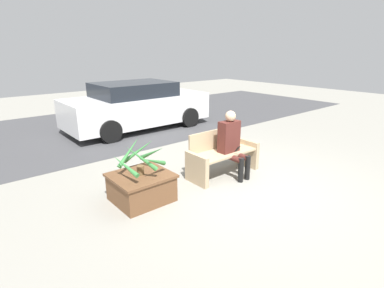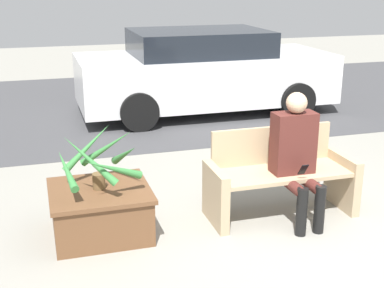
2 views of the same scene
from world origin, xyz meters
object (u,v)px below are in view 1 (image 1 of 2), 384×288
(parked_car, at_px, (137,106))
(potted_plant, at_px, (140,158))
(person_seated, at_px, (232,141))
(planter_box, at_px, (141,186))
(bench, at_px, (222,154))

(parked_car, bearing_deg, potted_plant, -119.26)
(person_seated, relative_size, planter_box, 1.39)
(potted_plant, distance_m, parked_car, 4.83)
(person_seated, xyz_separation_m, planter_box, (-1.89, 0.22, -0.46))
(planter_box, bearing_deg, person_seated, -6.69)
(bench, distance_m, person_seated, 0.36)
(bench, height_order, person_seated, person_seated)
(person_seated, relative_size, potted_plant, 1.66)
(person_seated, bearing_deg, parked_car, 83.82)
(planter_box, xyz_separation_m, potted_plant, (0.01, -0.00, 0.49))
(parked_car, bearing_deg, bench, -97.53)
(planter_box, bearing_deg, parked_car, 60.68)
(person_seated, relative_size, parked_car, 0.29)
(potted_plant, xyz_separation_m, parked_car, (2.36, 4.22, -0.02))
(bench, height_order, planter_box, bench)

